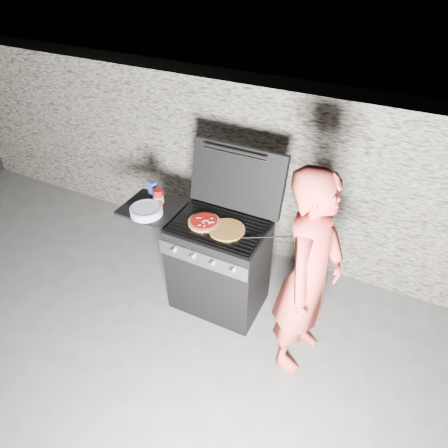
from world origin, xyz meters
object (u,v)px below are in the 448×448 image
at_px(sauce_jar, 158,196).
at_px(person, 309,276).
at_px(gas_grill, 195,258).
at_px(pizza_topped, 204,222).

distance_m(sauce_jar, person, 1.51).
relative_size(gas_grill, person, 0.76).
bearing_deg(pizza_topped, sauce_jar, 169.77).
distance_m(gas_grill, sauce_jar, 0.65).
xyz_separation_m(gas_grill, person, (1.09, -0.21, 0.43)).
xyz_separation_m(sauce_jar, person, (1.48, -0.29, -0.09)).
distance_m(pizza_topped, sauce_jar, 0.52).
height_order(gas_grill, sauce_jar, sauce_jar).
relative_size(gas_grill, sauce_jar, 9.43).
height_order(pizza_topped, sauce_jar, sauce_jar).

